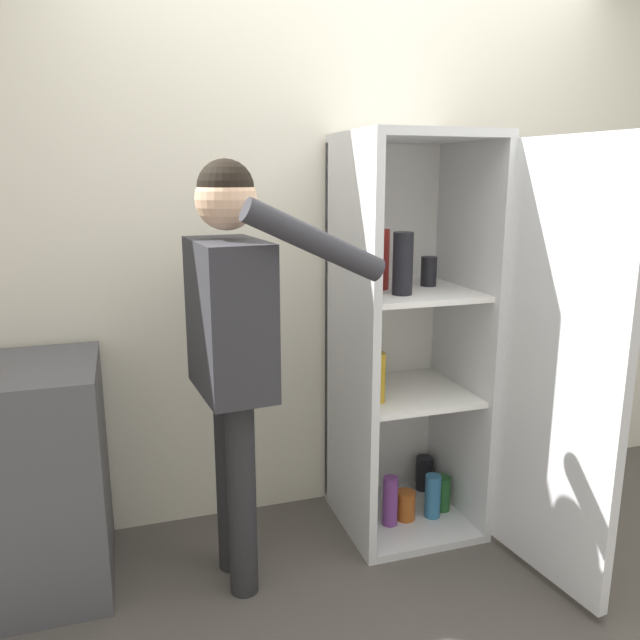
{
  "coord_description": "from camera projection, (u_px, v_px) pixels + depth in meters",
  "views": [
    {
      "loc": [
        -1.03,
        -1.78,
        1.58
      ],
      "look_at": [
        -0.26,
        0.64,
        1.0
      ],
      "focal_mm": 35.0,
      "sensor_mm": 36.0,
      "label": 1
    }
  ],
  "objects": [
    {
      "name": "ground_plane",
      "position": [
        438.0,
        613.0,
        2.31
      ],
      "size": [
        12.0,
        12.0,
        0.0
      ],
      "primitive_type": "plane",
      "color": "#4C4742"
    },
    {
      "name": "person",
      "position": [
        232.0,
        326.0,
        2.29
      ],
      "size": [
        0.66,
        0.56,
        1.64
      ],
      "color": "#262628",
      "rests_on": "ground_plane"
    },
    {
      "name": "counter",
      "position": [
        3.0,
        483.0,
        2.35
      ],
      "size": [
        0.74,
        0.58,
        0.9
      ],
      "color": "#4C4C51",
      "rests_on": "ground_plane"
    },
    {
      "name": "wall_back",
      "position": [
        350.0,
        243.0,
        2.93
      ],
      "size": [
        7.0,
        0.06,
        2.55
      ],
      "color": "silver",
      "rests_on": "ground_plane"
    },
    {
      "name": "refrigerator",
      "position": [
        433.0,
        346.0,
        2.7
      ],
      "size": [
        0.7,
        1.17,
        1.76
      ],
      "color": "silver",
      "rests_on": "ground_plane"
    }
  ]
}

